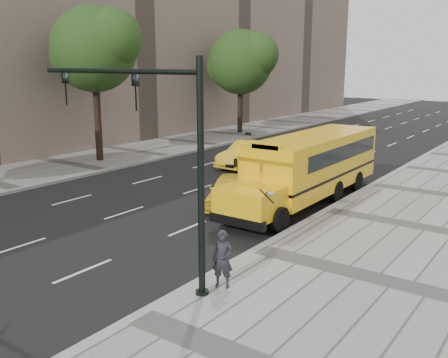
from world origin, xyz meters
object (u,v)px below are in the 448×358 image
Objects in this scene: tree_c at (241,61)px; taxi_far at (248,154)px; traffic_signal at (159,144)px; taxi_near at (230,191)px; pedestrian at (223,259)px; tree_b at (95,48)px; school_bus at (312,163)px.

tree_c is 1.90× the size of taxi_far.
taxi_far is (8.38, -11.74, -5.56)m from tree_c.
traffic_signal is (7.21, -15.53, 3.30)m from taxi_far.
pedestrian is (4.79, -7.16, 0.27)m from taxi_near.
pedestrian is at bearing -58.36° from taxi_far.
taxi_near is at bearing -15.02° from tree_b.
tree_c reaches higher than pedestrian.
traffic_signal reaches higher than school_bus.
taxi_near is 8.62m from pedestrian.
traffic_signal is at bearing -179.30° from pedestrian.
traffic_signal is at bearing -92.09° from taxi_near.
pedestrian reaches higher than taxi_near.
taxi_far is at bearing 98.51° from pedestrian.
taxi_near is (12.40, -3.33, -6.39)m from tree_b.
tree_c is 1.42× the size of traffic_signal.
taxi_far is 0.75× the size of traffic_signal.
school_bus is at bearing -47.81° from tree_c.
pedestrian is at bearing 22.87° from traffic_signal.
tree_b is 19.41m from traffic_signal.
pedestrian reaches higher than taxi_far.
school_bus is (14.89, -16.43, -4.58)m from tree_c.
tree_b is 16.11m from tree_c.
tree_b reaches higher than taxi_near.
pedestrian is at bearing -80.45° from taxi_near.
taxi_near is at bearing 112.16° from traffic_signal.
school_bus is at bearing 25.88° from taxi_near.
tree_b is at bearing 126.45° from pedestrian.
taxi_far is 2.92× the size of pedestrian.
tree_c reaches higher than taxi_far.
taxi_near is at bearing -129.87° from school_bus.
tree_b is 5.91× the size of pedestrian.
school_bus reaches higher than taxi_near.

